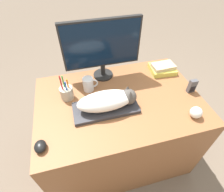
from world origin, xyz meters
TOP-DOWN VIEW (x-y plane):
  - ground_plane at (0.00, 0.00)m, footprint 12.00×12.00m
  - desk at (0.00, 0.39)m, footprint 1.15×0.77m
  - keyboard at (-0.11, 0.32)m, footprint 0.43×0.19m
  - cat at (-0.09, 0.32)m, footprint 0.39×0.15m
  - monitor at (-0.05, 0.67)m, footprint 0.56×0.15m
  - computer_mouse at (-0.52, 0.13)m, footprint 0.06×0.08m
  - coffee_mug at (-0.19, 0.54)m, footprint 0.11×0.08m
  - pen_cup at (-0.35, 0.49)m, footprint 0.09×0.09m
  - baseball at (0.42, 0.12)m, footprint 0.08×0.08m
  - phone at (0.52, 0.33)m, footprint 0.05×0.03m
  - book_stack at (0.44, 0.61)m, footprint 0.21×0.19m

SIDE VIEW (x-z plane):
  - ground_plane at x=0.00m, z-range 0.00..0.00m
  - desk at x=0.00m, z-range 0.00..0.72m
  - keyboard at x=-0.11m, z-range 0.72..0.74m
  - computer_mouse at x=-0.52m, z-range 0.72..0.76m
  - book_stack at x=0.44m, z-range 0.71..0.78m
  - baseball at x=0.42m, z-range 0.72..0.79m
  - pen_cup at x=-0.35m, z-range 0.66..0.87m
  - phone at x=0.52m, z-range 0.72..0.82m
  - coffee_mug at x=-0.19m, z-range 0.72..0.82m
  - cat at x=-0.09m, z-range 0.73..0.86m
  - monitor at x=-0.05m, z-range 0.75..1.21m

